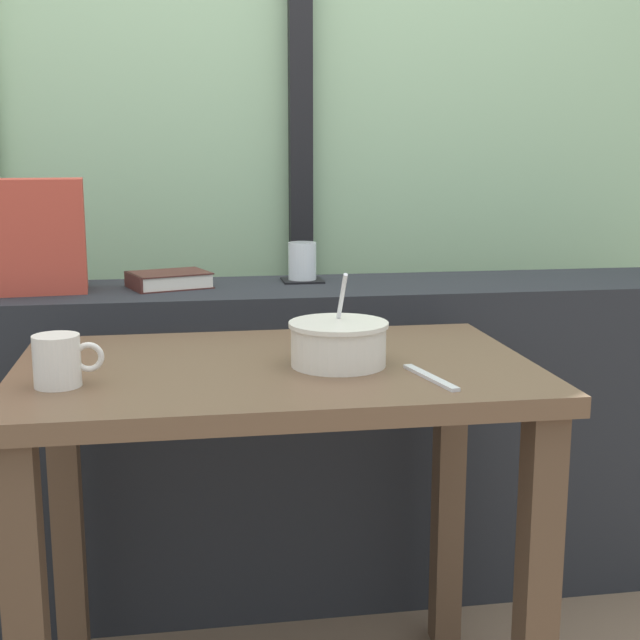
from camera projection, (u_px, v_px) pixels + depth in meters
outdoor_backdrop at (245, 53)px, 2.65m from camera, size 4.80×0.08×2.80m
window_divider_post at (300, 86)px, 2.63m from camera, size 0.07×0.05×2.60m
dark_console_ledge at (272, 441)px, 2.17m from camera, size 2.80×0.36×0.79m
breakfast_table at (276, 439)px, 1.59m from camera, size 0.92×0.59×0.73m
coaster_square at (302, 280)px, 2.18m from camera, size 0.10×0.10×0.00m
juice_glass at (302, 263)px, 2.17m from camera, size 0.07×0.07×0.09m
closed_book at (168, 280)px, 2.08m from camera, size 0.21×0.19×0.04m
throw_pillow at (13, 236)px, 1.98m from camera, size 0.33×0.17×0.26m
soup_bowl at (338, 344)px, 1.54m from camera, size 0.18×0.18×0.17m
fork_utensil at (430, 377)px, 1.45m from camera, size 0.05×0.17×0.01m
ceramic_mug at (58, 361)px, 1.40m from camera, size 0.11×0.08×0.08m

